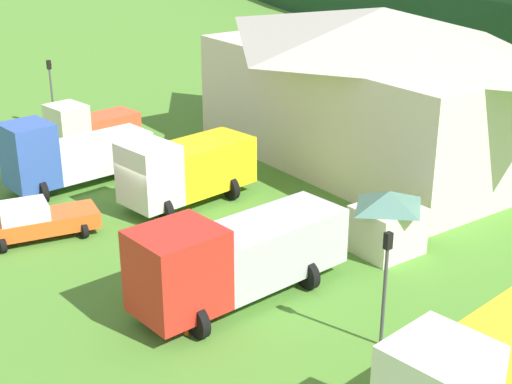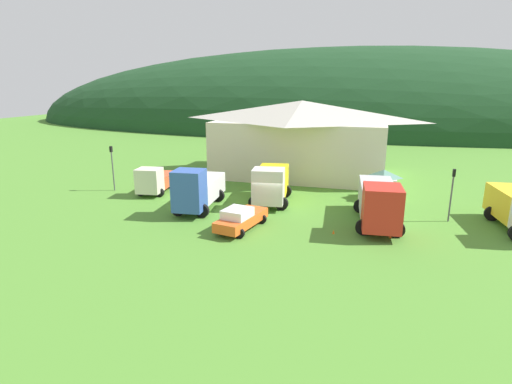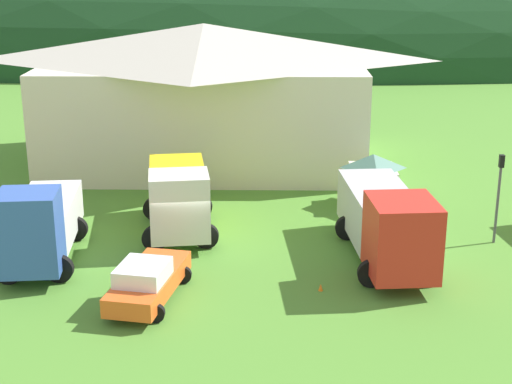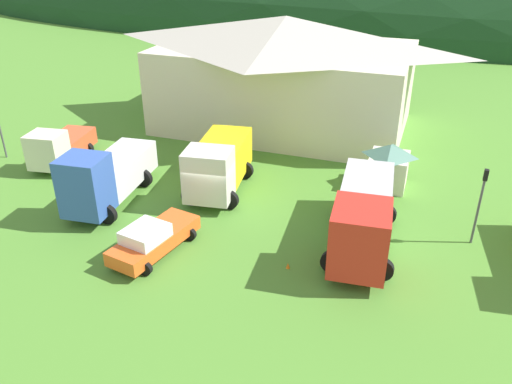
{
  "view_description": "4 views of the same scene",
  "coord_description": "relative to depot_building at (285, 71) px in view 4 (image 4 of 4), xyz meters",
  "views": [
    {
      "loc": [
        27.95,
        -14.23,
        13.55
      ],
      "look_at": [
        3.54,
        3.35,
        1.59
      ],
      "focal_mm": 51.74,
      "sensor_mm": 36.0,
      "label": 1
    },
    {
      "loc": [
        8.07,
        -31.09,
        10.12
      ],
      "look_at": [
        -1.17,
        -0.18,
        1.49
      ],
      "focal_mm": 28.57,
      "sensor_mm": 36.0,
      "label": 2
    },
    {
      "loc": [
        3.55,
        -31.31,
        12.71
      ],
      "look_at": [
        3.05,
        1.78,
        2.09
      ],
      "focal_mm": 54.53,
      "sensor_mm": 36.0,
      "label": 3
    },
    {
      "loc": [
        10.86,
        -23.18,
        14.28
      ],
      "look_at": [
        2.28,
        0.86,
        0.99
      ],
      "focal_mm": 36.42,
      "sensor_mm": 36.0,
      "label": 4
    }
  ],
  "objects": [
    {
      "name": "ground_plane",
      "position": [
        0.18,
        -14.32,
        -4.27
      ],
      "size": [
        200.0,
        200.0,
        0.0
      ],
      "primitive_type": "plane",
      "color": "#4C842D"
    },
    {
      "name": "forested_hill_backdrop",
      "position": [
        0.18,
        56.44,
        -4.27
      ],
      "size": [
        169.57,
        60.0,
        36.69
      ],
      "primitive_type": "ellipsoid",
      "color": "#193D1E",
      "rests_on": "ground"
    },
    {
      "name": "depot_building",
      "position": [
        0.0,
        0.0,
        0.0
      ],
      "size": [
        19.72,
        12.37,
        8.29
      ],
      "color": "beige",
      "rests_on": "ground"
    },
    {
      "name": "play_shed_cream",
      "position": [
        9.02,
        -8.19,
        -2.88
      ],
      "size": [
        2.41,
        2.68,
        2.7
      ],
      "color": "beige",
      "rests_on": "ground"
    },
    {
      "name": "light_truck_cream",
      "position": [
        -11.69,
        -12.23,
        -3.01
      ],
      "size": [
        3.09,
        5.65,
        2.62
      ],
      "rotation": [
        0.0,
        0.0,
        -1.42
      ],
      "color": "beige",
      "rests_on": "ground"
    },
    {
      "name": "box_truck_blue",
      "position": [
        -5.59,
        -15.81,
        -2.54
      ],
      "size": [
        3.52,
        7.6,
        3.71
      ],
      "rotation": [
        0.0,
        0.0,
        -1.47
      ],
      "color": "#3356AD",
      "rests_on": "ground"
    },
    {
      "name": "flatbed_truck_yellow",
      "position": [
        -0.31,
        -12.26,
        -2.47
      ],
      "size": [
        3.86,
        6.87,
        3.42
      ],
      "rotation": [
        0.0,
        0.0,
        -1.43
      ],
      "color": "silver",
      "rests_on": "ground"
    },
    {
      "name": "crane_truck_red",
      "position": [
        8.66,
        -15.55,
        -2.47
      ],
      "size": [
        3.72,
        8.64,
        3.49
      ],
      "rotation": [
        0.0,
        0.0,
        -1.48
      ],
      "color": "red",
      "rests_on": "ground"
    },
    {
      "name": "service_pickup_orange",
      "position": [
        -0.68,
        -19.39,
        -3.45
      ],
      "size": [
        2.86,
        5.2,
        1.66
      ],
      "rotation": [
        0.0,
        0.0,
        -1.76
      ],
      "color": "#ED5A20",
      "rests_on": "ground"
    },
    {
      "name": "traffic_light_east",
      "position": [
        13.83,
        -13.22,
        -1.79
      ],
      "size": [
        0.2,
        0.32,
        4.03
      ],
      "color": "#4C4C51",
      "rests_on": "ground"
    },
    {
      "name": "traffic_cone_near_pickup",
      "position": [
        5.79,
        -18.39,
        -4.27
      ],
      "size": [
        0.36,
        0.36,
        0.56
      ],
      "primitive_type": "cone",
      "color": "orange",
      "rests_on": "ground"
    },
    {
      "name": "traffic_cone_mid_row",
      "position": [
        9.57,
        -18.05,
        -4.27
      ],
      "size": [
        0.36,
        0.36,
        0.48
      ],
      "primitive_type": "cone",
      "color": "orange",
      "rests_on": "ground"
    }
  ]
}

